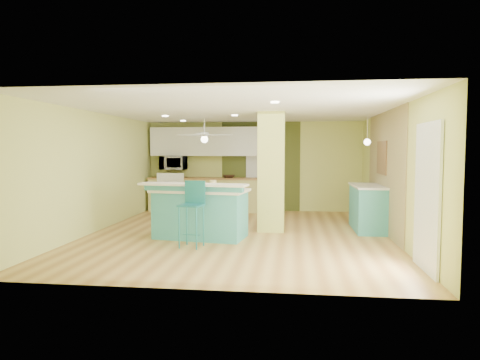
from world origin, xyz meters
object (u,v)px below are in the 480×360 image
object	(u,v)px
peninsula	(200,212)
bar_stool	(193,203)
side_counter	(368,207)
canister	(213,185)
fruit_bowl	(229,177)

from	to	relation	value
peninsula	bar_stool	bearing A→B (deg)	-79.46
peninsula	side_counter	xyz separation A→B (m)	(3.38, 1.24, -0.02)
canister	side_counter	bearing A→B (deg)	20.02
bar_stool	side_counter	world-z (taller)	bar_stool
side_counter	fruit_bowl	size ratio (longest dim) A/B	4.45
bar_stool	side_counter	bearing A→B (deg)	40.69
peninsula	bar_stool	size ratio (longest dim) A/B	1.79
fruit_bowl	canister	distance (m)	3.49
bar_stool	fruit_bowl	xyz separation A→B (m)	(-0.01, 4.33, 0.20)
side_counter	bar_stool	bearing A→B (deg)	-149.35
side_counter	canister	xyz separation A→B (m)	(-3.14, -1.15, 0.55)
side_counter	fruit_bowl	world-z (taller)	fruit_bowl
peninsula	canister	xyz separation A→B (m)	(0.24, 0.09, 0.53)
bar_stool	canister	size ratio (longest dim) A/B	6.80
bar_stool	canister	world-z (taller)	bar_stool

